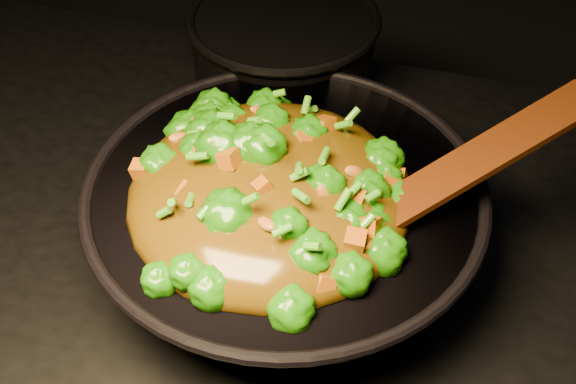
% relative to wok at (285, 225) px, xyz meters
% --- Properties ---
extents(wok, '(0.52, 0.52, 0.11)m').
position_rel_wok_xyz_m(wok, '(0.00, 0.00, 0.00)').
color(wok, black).
rests_on(wok, stovetop).
extents(stir_fry, '(0.35, 0.35, 0.10)m').
position_rel_wok_xyz_m(stir_fry, '(-0.01, -0.02, 0.10)').
color(stir_fry, '#247B08').
rests_on(stir_fry, wok).
extents(spatula, '(0.23, 0.20, 0.11)m').
position_rel_wok_xyz_m(spatula, '(0.16, 0.02, 0.10)').
color(spatula, '#3D1609').
rests_on(spatula, wok).
extents(back_pot, '(0.27, 0.27, 0.14)m').
position_rel_wok_xyz_m(back_pot, '(-0.08, 0.28, 0.01)').
color(back_pot, black).
rests_on(back_pot, stovetop).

